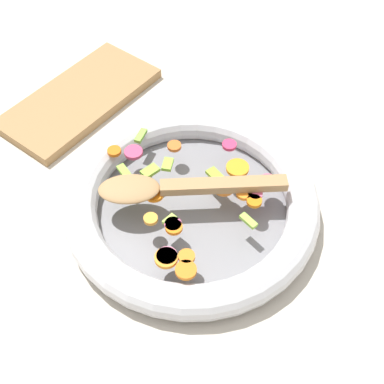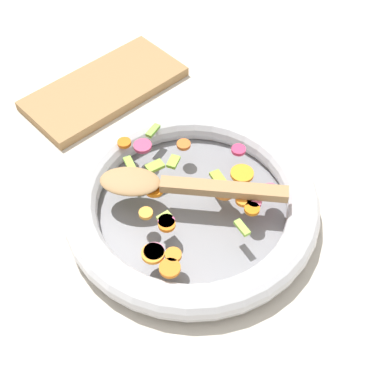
{
  "view_description": "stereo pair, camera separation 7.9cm",
  "coord_description": "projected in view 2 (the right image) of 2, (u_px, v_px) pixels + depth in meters",
  "views": [
    {
      "loc": [
        -0.39,
        -0.3,
        0.66
      ],
      "look_at": [
        0.0,
        0.0,
        0.05
      ],
      "focal_mm": 50.0,
      "sensor_mm": 36.0,
      "label": 1
    },
    {
      "loc": [
        -0.34,
        -0.36,
        0.66
      ],
      "look_at": [
        0.0,
        0.0,
        0.05
      ],
      "focal_mm": 50.0,
      "sensor_mm": 36.0,
      "label": 2
    }
  ],
  "objects": [
    {
      "name": "cutting_board",
      "position": [
        105.0,
        88.0,
        1.0
      ],
      "size": [
        0.3,
        0.14,
        0.02
      ],
      "color": "#9E7547",
      "rests_on": "ground_plane"
    },
    {
      "name": "chopped_vegetables",
      "position": [
        191.0,
        196.0,
        0.78
      ],
      "size": [
        0.26,
        0.27,
        0.01
      ],
      "color": "orange",
      "rests_on": "skillet"
    },
    {
      "name": "ground_plane",
      "position": [
        192.0,
        212.0,
        0.83
      ],
      "size": [
        4.0,
        4.0,
        0.0
      ],
      "primitive_type": "plane",
      "color": "beige"
    },
    {
      "name": "wooden_spoon",
      "position": [
        172.0,
        185.0,
        0.78
      ],
      "size": [
        0.21,
        0.23,
        0.01
      ],
      "color": "#A87F51",
      "rests_on": "chopped_vegetables"
    },
    {
      "name": "skillet",
      "position": [
        192.0,
        204.0,
        0.81
      ],
      "size": [
        0.39,
        0.39,
        0.05
      ],
      "color": "slate",
      "rests_on": "ground_plane"
    }
  ]
}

